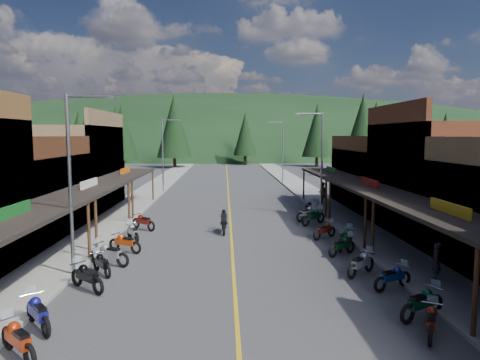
{
  "coord_description": "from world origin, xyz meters",
  "views": [
    {
      "loc": [
        -0.39,
        -24.65,
        6.26
      ],
      "look_at": [
        0.73,
        6.37,
        3.0
      ],
      "focal_mm": 32.0,
      "sensor_mm": 36.0,
      "label": 1
    }
  ],
  "objects": [
    {
      "name": "ground",
      "position": [
        0.0,
        0.0,
        0.0
      ],
      "size": [
        220.0,
        220.0,
        0.0
      ],
      "primitive_type": "plane",
      "color": "#38383A",
      "rests_on": "ground"
    },
    {
      "name": "pine_2",
      "position": [
        -10.0,
        58.0,
        7.99
      ],
      "size": [
        6.72,
        6.72,
        14.0
      ],
      "color": "black",
      "rests_on": "ground"
    },
    {
      "name": "bike_east_2",
      "position": [
        6.02,
        -12.13,
        0.54
      ],
      "size": [
        1.44,
        1.98,
        1.08
      ],
      "primitive_type": null,
      "rotation": [
        0.0,
        0.0,
        -0.48
      ],
      "color": "maroon",
      "rests_on": "ground"
    },
    {
      "name": "streetlight_0",
      "position": [
        -6.95,
        -6.0,
        4.46
      ],
      "size": [
        2.16,
        0.18,
        8.0
      ],
      "color": "gray",
      "rests_on": "ground"
    },
    {
      "name": "pine_9",
      "position": [
        24.0,
        45.0,
        6.38
      ],
      "size": [
        4.93,
        4.93,
        10.8
      ],
      "color": "black",
      "rests_on": "ground"
    },
    {
      "name": "bike_west_6",
      "position": [
        -5.95,
        -4.38,
        0.64
      ],
      "size": [
        2.33,
        1.66,
        1.28
      ],
      "primitive_type": null,
      "rotation": [
        0.0,
        0.0,
        1.11
      ],
      "color": "gray",
      "rests_on": "ground"
    },
    {
      "name": "bike_west_4",
      "position": [
        -5.96,
        -7.72,
        0.63
      ],
      "size": [
        2.14,
        2.01,
        1.26
      ],
      "primitive_type": null,
      "rotation": [
        0.0,
        0.0,
        0.85
      ],
      "color": "black",
      "rests_on": "ground"
    },
    {
      "name": "pine_3",
      "position": [
        4.0,
        66.0,
        6.48
      ],
      "size": [
        5.04,
        5.04,
        11.0
      ],
      "color": "black",
      "rests_on": "ground"
    },
    {
      "name": "pedestrian_east_a",
      "position": [
        8.5,
        -7.41,
        0.96
      ],
      "size": [
        0.58,
        0.69,
        1.63
      ],
      "primitive_type": "imported",
      "rotation": [
        0.0,
        0.0,
        -1.94
      ],
      "color": "#2A2030",
      "rests_on": "sidewalk_east"
    },
    {
      "name": "sidewalk_east",
      "position": [
        8.7,
        20.0,
        0.07
      ],
      "size": [
        3.4,
        94.0,
        0.15
      ],
      "primitive_type": "cube",
      "color": "gray",
      "rests_on": "ground"
    },
    {
      "name": "bike_west_2",
      "position": [
        -6.2,
        -13.01,
        0.61
      ],
      "size": [
        2.05,
        2.01,
        1.23
      ],
      "primitive_type": null,
      "rotation": [
        0.0,
        0.0,
        0.81
      ],
      "color": "red",
      "rests_on": "ground"
    },
    {
      "name": "bike_west_3",
      "position": [
        -6.43,
        -11.19,
        0.62
      ],
      "size": [
        1.92,
        2.13,
        1.23
      ],
      "primitive_type": null,
      "rotation": [
        0.0,
        0.0,
        0.68
      ],
      "color": "navy",
      "rests_on": "ground"
    },
    {
      "name": "streetlight_2",
      "position": [
        6.95,
        8.0,
        4.46
      ],
      "size": [
        2.16,
        0.18,
        8.0
      ],
      "color": "gray",
      "rests_on": "ground"
    },
    {
      "name": "bike_east_10",
      "position": [
        5.66,
        6.12,
        0.61
      ],
      "size": [
        2.14,
        1.87,
        1.23
      ],
      "primitive_type": null,
      "rotation": [
        0.0,
        0.0,
        -0.92
      ],
      "color": "#ADADB2",
      "rests_on": "ground"
    },
    {
      "name": "pine_8",
      "position": [
        -22.0,
        40.0,
        5.98
      ],
      "size": [
        4.48,
        4.48,
        10.0
      ],
      "color": "black",
      "rests_on": "ground"
    },
    {
      "name": "bike_west_7",
      "position": [
        -5.75,
        -2.06,
        0.59
      ],
      "size": [
        2.16,
        1.58,
        1.19
      ],
      "primitive_type": null,
      "rotation": [
        0.0,
        0.0,
        1.08
      ],
      "color": "#C43F0E",
      "rests_on": "ground"
    },
    {
      "name": "bike_west_9",
      "position": [
        -5.8,
        3.44,
        0.61
      ],
      "size": [
        2.11,
        1.9,
        1.22
      ],
      "primitive_type": null,
      "rotation": [
        0.0,
        0.0,
        0.89
      ],
      "color": "maroon",
      "rests_on": "ground"
    },
    {
      "name": "pine_10",
      "position": [
        -18.0,
        50.0,
        6.78
      ],
      "size": [
        5.38,
        5.38,
        11.6
      ],
      "color": "black",
      "rests_on": "ground"
    },
    {
      "name": "bike_east_5",
      "position": [
        5.7,
        -6.23,
        0.59
      ],
      "size": [
        2.0,
        1.9,
        1.19
      ],
      "primitive_type": null,
      "rotation": [
        0.0,
        0.0,
        -0.84
      ],
      "color": "gray",
      "rests_on": "ground"
    },
    {
      "name": "bike_east_3",
      "position": [
        6.33,
        -10.84,
        0.61
      ],
      "size": [
        2.21,
        1.68,
        1.22
      ],
      "primitive_type": null,
      "rotation": [
        0.0,
        0.0,
        -1.05
      ],
      "color": "#0C3E24",
      "rests_on": "ground"
    },
    {
      "name": "bike_east_4",
      "position": [
        6.43,
        -8.03,
        0.56
      ],
      "size": [
        2.05,
        1.45,
        1.12
      ],
      "primitive_type": null,
      "rotation": [
        0.0,
        0.0,
        -1.12
      ],
      "color": "navy",
      "rests_on": "ground"
    },
    {
      "name": "rider_on_bike",
      "position": [
        -0.45,
        2.29,
        0.64
      ],
      "size": [
        0.73,
        2.1,
        1.59
      ],
      "rotation": [
        0.0,
        0.0,
        0.02
      ],
      "color": "black",
      "rests_on": "ground"
    },
    {
      "name": "pine_6",
      "position": [
        46.0,
        64.0,
        6.48
      ],
      "size": [
        5.04,
        5.04,
        11.0
      ],
      "color": "black",
      "rests_on": "ground"
    },
    {
      "name": "bike_east_8",
      "position": [
        5.66,
        0.59,
        0.57
      ],
      "size": [
        1.98,
        1.79,
        1.15
      ],
      "primitive_type": null,
      "rotation": [
        0.0,
        0.0,
        -0.88
      ],
      "color": "maroon",
      "rests_on": "ground"
    },
    {
      "name": "sidewalk_west",
      "position": [
        -8.7,
        20.0,
        0.07
      ],
      "size": [
        3.4,
        94.0,
        0.15
      ],
      "primitive_type": "cube",
      "color": "gray",
      "rests_on": "ground"
    },
    {
      "name": "pine_1",
      "position": [
        -24.0,
        70.0,
        7.24
      ],
      "size": [
        5.88,
        5.88,
        12.5
      ],
      "color": "black",
      "rests_on": "ground"
    },
    {
      "name": "pine_7",
      "position": [
        -32.0,
        76.0,
        7.24
      ],
      "size": [
        5.88,
        5.88,
        12.5
      ],
      "color": "black",
      "rests_on": "ground"
    },
    {
      "name": "shop_west_2",
      "position": [
        -13.75,
        1.7,
        2.53
      ],
      "size": [
        10.9,
        9.0,
        6.2
      ],
      "color": "#3F2111",
      "rests_on": "ground"
    },
    {
      "name": "streetlight_3",
      "position": [
        6.95,
        30.0,
        4.46
      ],
      "size": [
        2.16,
        0.18,
        8.0
      ],
      "color": "gray",
      "rests_on": "ground"
    },
    {
      "name": "pine_5",
      "position": [
        34.0,
        72.0,
        7.99
      ],
      "size": [
        6.72,
        6.72,
        14.0
      ],
      "color": "black",
      "rests_on": "ground"
    },
    {
      "name": "shop_west_3",
      "position": [
        -13.78,
        11.3,
        3.52
      ],
      "size": [
        10.9,
        10.2,
        8.2
      ],
      "color": "brown",
      "rests_on": "ground"
    },
    {
      "name": "shop_east_2",
      "position": [
        13.78,
        1.7,
        3.52
      ],
      "size": [
        10.9,
        9.0,
        8.2
      ],
      "color": "#562B19",
      "rests_on": "ground"
    },
    {
      "name": "ridge_hill",
      "position": [
        0.0,
        135.0,
        0.0
      ],
      "size": [
        310.0,
        140.0,
        60.0
      ],
      "primitive_type": "ellipsoid",
      "color": "black",
      "rests_on": "ground"
    },
    {
      "name": "centerline",
      "position": [
        0.0,
        20.0,
        0.01
      ],
      "size": [
        0.15,
        90.0,
        0.01
      ],
      "primitive_type": "cube",
      "color": "gold",
      "rests_on": "ground"
    },
    {
      "name": "bike_east_7",
      "position": [
        6.26,
        -1.72,
        0.63
      ],
      "size": [
        1.83,
        2.24,
        1.26
      ],
      "primitive_type": null,
      "rotation": [
        0.0,
        0.0,
        -0.59
      ],
      "color": "#0D4526",
      "rests_on": "ground"
    },
    {
      "name": "shop_east_3",
      "position": [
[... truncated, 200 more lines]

